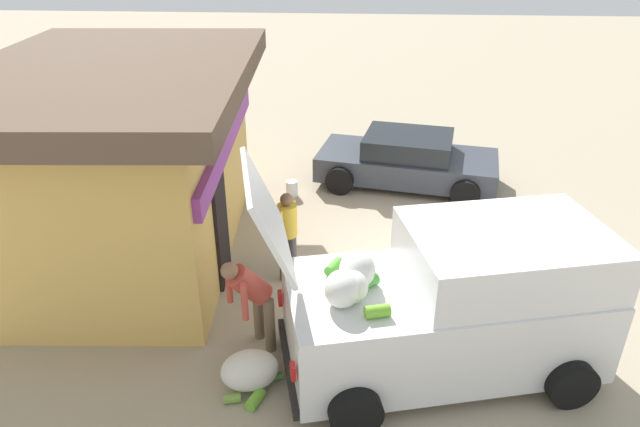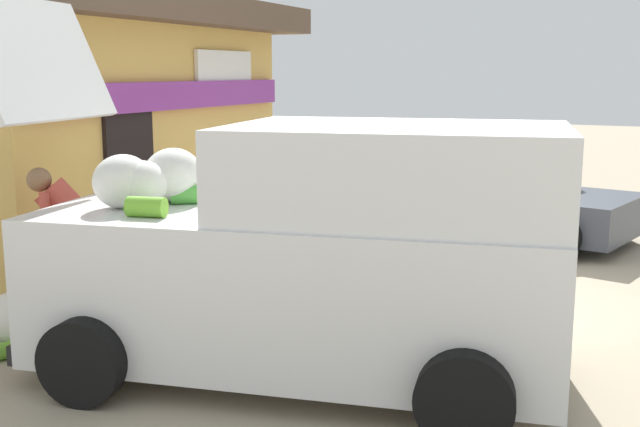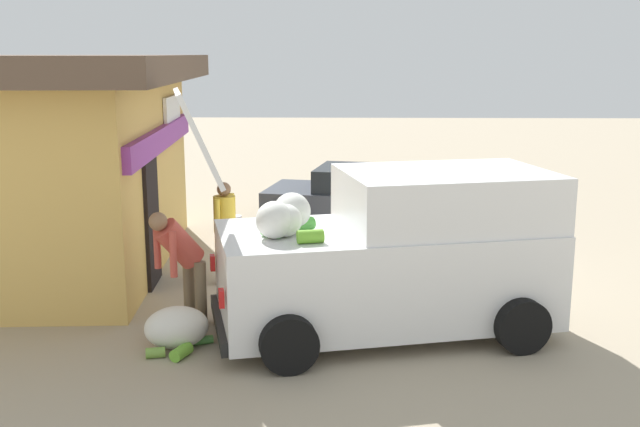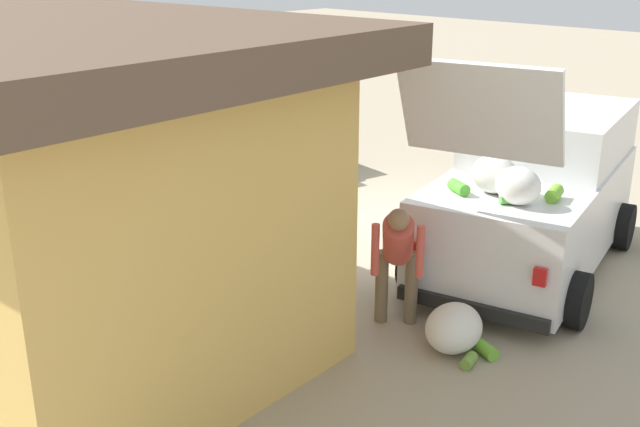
# 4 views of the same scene
# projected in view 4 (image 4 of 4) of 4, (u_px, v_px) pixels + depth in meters

# --- Properties ---
(ground_plane) EXTENTS (60.00, 60.00, 0.00)m
(ground_plane) POSITION_uv_depth(u_px,v_px,m) (384.00, 219.00, 12.18)
(ground_plane) COLOR tan
(storefront_bar) EXTENTS (6.92, 4.98, 3.46)m
(storefront_bar) POSITION_uv_depth(u_px,v_px,m) (42.00, 179.00, 8.06)
(storefront_bar) COLOR #E0B259
(storefront_bar) RESTS_ON ground_plane
(delivery_van) EXTENTS (2.98, 4.86, 3.08)m
(delivery_van) POSITION_uv_depth(u_px,v_px,m) (533.00, 193.00, 10.16)
(delivery_van) COLOR white
(delivery_van) RESTS_ON ground_plane
(parked_sedan) EXTENTS (2.76, 4.32, 1.19)m
(parked_sedan) POSITION_uv_depth(u_px,v_px,m) (232.00, 148.00, 14.21)
(parked_sedan) COLOR #383D47
(parked_sedan) RESTS_ON ground_plane
(vendor_standing) EXTENTS (0.54, 0.43, 1.57)m
(vendor_standing) POSITION_uv_depth(u_px,v_px,m) (293.00, 209.00, 9.88)
(vendor_standing) COLOR #4C4C51
(vendor_standing) RESTS_ON ground_plane
(customer_bending) EXTENTS (0.69, 0.73, 1.55)m
(customer_bending) POSITION_uv_depth(u_px,v_px,m) (398.00, 253.00, 8.41)
(customer_bending) COLOR #726047
(customer_bending) RESTS_ON ground_plane
(unloaded_banana_pile) EXTENTS (0.90, 0.92, 0.51)m
(unloaded_banana_pile) POSITION_uv_depth(u_px,v_px,m) (455.00, 329.00, 8.20)
(unloaded_banana_pile) COLOR silver
(unloaded_banana_pile) RESTS_ON ground_plane
(paint_bucket) EXTENTS (0.27, 0.27, 0.35)m
(paint_bucket) POSITION_uv_depth(u_px,v_px,m) (141.00, 211.00, 12.00)
(paint_bucket) COLOR silver
(paint_bucket) RESTS_ON ground_plane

